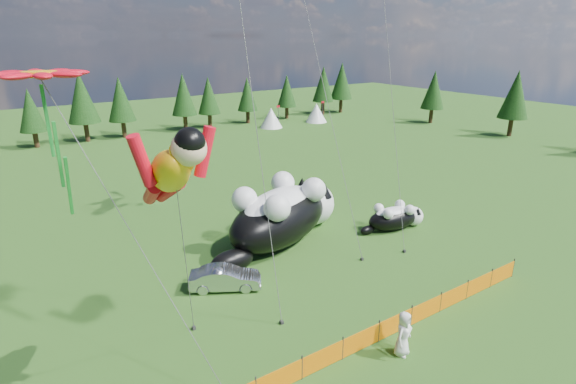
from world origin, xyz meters
name	(u,v)px	position (x,y,z in m)	size (l,w,h in m)	color
ground	(317,315)	(0.00, 0.00, 0.00)	(160.00, 160.00, 0.00)	#153509
safety_fence	(361,340)	(0.00, -3.00, 0.50)	(22.06, 0.06, 1.10)	#262626
tree_line	(97,108)	(0.00, 45.00, 4.00)	(90.00, 4.00, 8.00)	black
festival_tents	(198,126)	(11.00, 40.00, 1.40)	(50.00, 3.20, 2.80)	white
cat_large	(284,213)	(3.15, 7.70, 1.91)	(10.68, 6.65, 4.02)	black
cat_small	(396,217)	(10.46, 5.10, 0.85)	(4.94, 2.33, 1.79)	black
car	(225,278)	(-2.53, 4.52, 0.60)	(1.28, 3.67, 1.21)	silver
spectator_e	(403,334)	(1.27, -4.08, 0.98)	(0.96, 0.62, 1.96)	silver
superhero_kite	(170,172)	(-6.61, -0.65, 8.29)	(4.71, 5.39, 10.43)	#FFAF0D
flower_kite	(41,80)	(-9.72, 0.52, 11.23)	(5.48, 4.72, 12.31)	red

